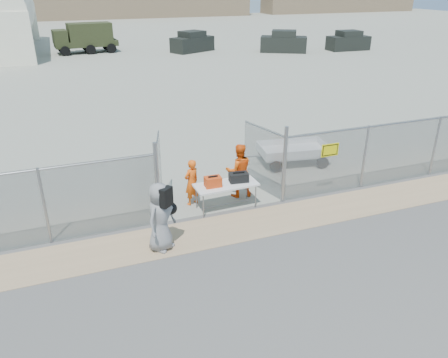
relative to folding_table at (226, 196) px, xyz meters
name	(u,v)px	position (x,y,z in m)	size (l,w,h in m)	color
ground	(250,245)	(-0.14, -2.21, -0.41)	(160.00, 160.00, 0.00)	#413F3F
tarmac_inside	(96,45)	(-0.14, 39.79, -0.40)	(160.00, 80.00, 0.01)	gray
dirt_strip	(236,227)	(-0.14, -1.21, -0.40)	(44.00, 1.60, 0.01)	tan
chain_link_fence	(224,179)	(-0.14, -0.21, 0.69)	(40.00, 0.20, 2.20)	gray
folding_table	(226,196)	(0.00, 0.00, 0.00)	(1.93, 0.81, 0.82)	silver
orange_bag	(213,182)	(-0.43, -0.02, 0.56)	(0.49, 0.33, 0.31)	#D74113
black_duffel	(239,177)	(0.43, 0.03, 0.55)	(0.58, 0.34, 0.28)	black
security_worker_left	(192,182)	(-0.91, 0.61, 0.34)	(0.55, 0.36, 1.51)	#F2570F
security_worker_right	(239,170)	(0.69, 0.66, 0.49)	(0.87, 0.68, 1.80)	#F2570F
visitor	(160,217)	(-2.37, -1.52, 0.53)	(0.92, 0.60, 1.89)	gray
utility_trailer	(293,153)	(3.71, 2.52, 0.00)	(3.36, 1.73, 0.82)	silver
military_truck	(86,38)	(-1.51, 34.23, 0.97)	(5.78, 2.13, 2.76)	#2A3119
parked_vehicle_near	(192,42)	(8.30, 31.45, 0.54)	(4.23, 1.91, 1.91)	black
parked_vehicle_mid	(284,42)	(16.57, 28.11, 0.58)	(4.40, 1.99, 1.99)	black
parked_vehicle_far	(348,41)	(23.24, 27.00, 0.51)	(4.09, 1.85, 1.85)	black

